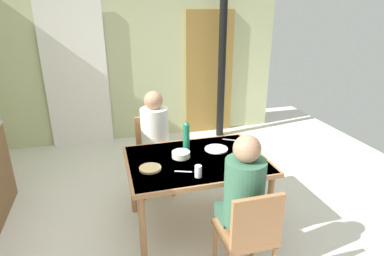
{
  "coord_description": "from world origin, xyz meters",
  "views": [
    {
      "loc": [
        -0.49,
        -2.47,
        2.06
      ],
      "look_at": [
        0.26,
        0.24,
        0.98
      ],
      "focal_mm": 30.09,
      "sensor_mm": 36.0,
      "label": 1
    }
  ],
  "objects_px": {
    "water_bottle_green_near": "(186,136)",
    "chair_near_diner": "(249,233)",
    "chair_far_diner": "(154,149)",
    "person_near_diner": "(243,190)",
    "person_far_diner": "(155,131)",
    "serving_bowl_center": "(181,154)",
    "dining_table": "(196,166)"
  },
  "relations": [
    {
      "from": "water_bottle_green_near",
      "to": "chair_near_diner",
      "type": "bearing_deg",
      "value": -79.92
    },
    {
      "from": "chair_far_diner",
      "to": "water_bottle_green_near",
      "type": "xyz_separation_m",
      "value": [
        0.24,
        -0.56,
        0.37
      ]
    },
    {
      "from": "person_near_diner",
      "to": "water_bottle_green_near",
      "type": "relative_size",
      "value": 2.68
    },
    {
      "from": "chair_far_diner",
      "to": "person_near_diner",
      "type": "distance_m",
      "value": 1.59
    },
    {
      "from": "person_far_diner",
      "to": "serving_bowl_center",
      "type": "xyz_separation_m",
      "value": [
        0.14,
        -0.61,
        -0.02
      ]
    },
    {
      "from": "chair_near_diner",
      "to": "water_bottle_green_near",
      "type": "height_order",
      "value": "water_bottle_green_near"
    },
    {
      "from": "chair_far_diner",
      "to": "person_near_diner",
      "type": "xyz_separation_m",
      "value": [
        0.43,
        -1.5,
        0.28
      ]
    },
    {
      "from": "water_bottle_green_near",
      "to": "serving_bowl_center",
      "type": "height_order",
      "value": "water_bottle_green_near"
    },
    {
      "from": "chair_far_diner",
      "to": "person_near_diner",
      "type": "bearing_deg",
      "value": 106.05
    },
    {
      "from": "chair_near_diner",
      "to": "water_bottle_green_near",
      "type": "bearing_deg",
      "value": 100.08
    },
    {
      "from": "dining_table",
      "to": "serving_bowl_center",
      "type": "xyz_separation_m",
      "value": [
        -0.13,
        0.08,
        0.1
      ]
    },
    {
      "from": "water_bottle_green_near",
      "to": "serving_bowl_center",
      "type": "bearing_deg",
      "value": -118.72
    },
    {
      "from": "person_near_diner",
      "to": "water_bottle_green_near",
      "type": "bearing_deg",
      "value": 101.51
    },
    {
      "from": "person_near_diner",
      "to": "chair_far_diner",
      "type": "bearing_deg",
      "value": 106.05
    },
    {
      "from": "dining_table",
      "to": "person_far_diner",
      "type": "relative_size",
      "value": 1.65
    },
    {
      "from": "water_bottle_green_near",
      "to": "person_near_diner",
      "type": "bearing_deg",
      "value": -78.49
    },
    {
      "from": "serving_bowl_center",
      "to": "person_far_diner",
      "type": "bearing_deg",
      "value": 103.21
    },
    {
      "from": "dining_table",
      "to": "serving_bowl_center",
      "type": "relative_size",
      "value": 7.5
    },
    {
      "from": "chair_far_diner",
      "to": "serving_bowl_center",
      "type": "xyz_separation_m",
      "value": [
        0.14,
        -0.74,
        0.26
      ]
    },
    {
      "from": "dining_table",
      "to": "chair_near_diner",
      "type": "distance_m",
      "value": 0.85
    },
    {
      "from": "chair_far_diner",
      "to": "serving_bowl_center",
      "type": "distance_m",
      "value": 0.8
    },
    {
      "from": "dining_table",
      "to": "water_bottle_green_near",
      "type": "relative_size",
      "value": 4.44
    },
    {
      "from": "person_far_diner",
      "to": "serving_bowl_center",
      "type": "bearing_deg",
      "value": 103.21
    },
    {
      "from": "chair_far_diner",
      "to": "serving_bowl_center",
      "type": "relative_size",
      "value": 5.12
    },
    {
      "from": "person_far_diner",
      "to": "serving_bowl_center",
      "type": "distance_m",
      "value": 0.62
    },
    {
      "from": "person_near_diner",
      "to": "water_bottle_green_near",
      "type": "xyz_separation_m",
      "value": [
        -0.19,
        0.94,
        0.08
      ]
    },
    {
      "from": "person_near_diner",
      "to": "water_bottle_green_near",
      "type": "distance_m",
      "value": 0.96
    },
    {
      "from": "chair_near_diner",
      "to": "chair_far_diner",
      "type": "bearing_deg",
      "value": 104.77
    },
    {
      "from": "chair_far_diner",
      "to": "water_bottle_green_near",
      "type": "bearing_deg",
      "value": 113.14
    },
    {
      "from": "chair_near_diner",
      "to": "person_near_diner",
      "type": "bearing_deg",
      "value": 90.0
    },
    {
      "from": "dining_table",
      "to": "serving_bowl_center",
      "type": "bearing_deg",
      "value": 149.45
    },
    {
      "from": "person_near_diner",
      "to": "person_far_diner",
      "type": "bearing_deg",
      "value": 107.56
    }
  ]
}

